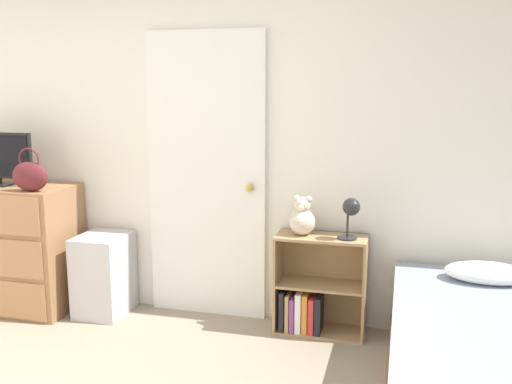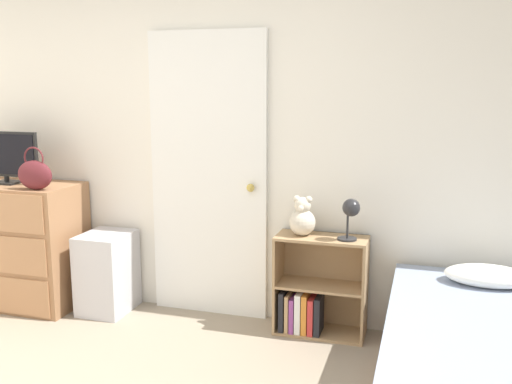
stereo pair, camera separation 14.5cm
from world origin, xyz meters
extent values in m
cube|color=white|center=(0.00, 1.99, 1.27)|extent=(10.00, 0.06, 2.55)
cube|color=white|center=(0.03, 1.94, 1.00)|extent=(0.86, 0.04, 2.01)
sphere|color=gold|center=(0.35, 1.90, 0.95)|extent=(0.06, 0.06, 0.06)
cube|color=#996B47|center=(-1.43, 1.69, 0.46)|extent=(0.97, 0.50, 0.92)
cube|color=black|center=(-1.48, 1.69, 0.93)|extent=(0.20, 0.16, 0.01)
cylinder|color=black|center=(-1.48, 1.69, 0.96)|extent=(0.04, 0.04, 0.04)
cube|color=black|center=(-1.48, 1.69, 1.14)|extent=(0.56, 0.02, 0.33)
cube|color=black|center=(-1.48, 1.67, 1.14)|extent=(0.53, 0.01, 0.29)
ellipsoid|color=#591E23|center=(-1.10, 1.53, 1.03)|extent=(0.27, 0.11, 0.21)
torus|color=#591E23|center=(-1.10, 1.53, 1.14)|extent=(0.16, 0.01, 0.16)
cube|color=silver|center=(-0.70, 1.74, 0.29)|extent=(0.33, 0.40, 0.58)
cube|color=tan|center=(0.58, 1.81, 0.33)|extent=(0.02, 0.27, 0.67)
cube|color=tan|center=(1.16, 1.81, 0.33)|extent=(0.02, 0.27, 0.67)
cube|color=tan|center=(0.87, 1.81, 0.01)|extent=(0.56, 0.27, 0.02)
cube|color=tan|center=(0.87, 1.81, 0.33)|extent=(0.56, 0.27, 0.02)
cube|color=tan|center=(0.87, 1.81, 0.66)|extent=(0.56, 0.27, 0.02)
cube|color=tan|center=(0.87, 1.94, 0.33)|extent=(0.60, 0.01, 0.67)
cube|color=black|center=(0.62, 1.79, 0.15)|extent=(0.03, 0.21, 0.27)
cube|color=tan|center=(0.66, 1.77, 0.14)|extent=(0.02, 0.18, 0.25)
cube|color=#8C3F8C|center=(0.69, 1.76, 0.13)|extent=(0.03, 0.15, 0.23)
cube|color=white|center=(0.74, 1.78, 0.15)|extent=(0.04, 0.19, 0.27)
cube|color=orange|center=(0.78, 1.78, 0.15)|extent=(0.04, 0.20, 0.27)
cube|color=red|center=(0.82, 1.77, 0.14)|extent=(0.04, 0.17, 0.24)
cube|color=black|center=(0.86, 1.77, 0.15)|extent=(0.04, 0.18, 0.26)
sphere|color=beige|center=(0.73, 1.81, 0.75)|extent=(0.17, 0.17, 0.17)
sphere|color=beige|center=(0.73, 1.81, 0.87)|extent=(0.11, 0.11, 0.11)
sphere|color=silver|center=(0.73, 1.76, 0.86)|extent=(0.04, 0.04, 0.04)
sphere|color=beige|center=(0.69, 1.81, 0.91)|extent=(0.05, 0.05, 0.05)
sphere|color=beige|center=(0.78, 1.81, 0.91)|extent=(0.05, 0.05, 0.05)
cylinder|color=#262628|center=(1.03, 1.78, 0.67)|extent=(0.13, 0.13, 0.01)
cylinder|color=#262628|center=(1.03, 1.78, 0.77)|extent=(0.01, 0.01, 0.17)
sphere|color=#262628|center=(1.06, 1.76, 0.88)|extent=(0.11, 0.11, 0.11)
cube|color=#8C99B2|center=(1.87, 0.95, 0.31)|extent=(1.06, 1.92, 0.38)
ellipsoid|color=white|center=(1.87, 1.67, 0.55)|extent=(0.49, 0.28, 0.12)
camera|label=1|loc=(1.36, -1.80, 1.64)|focal=40.00mm
camera|label=2|loc=(1.50, -1.76, 1.64)|focal=40.00mm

